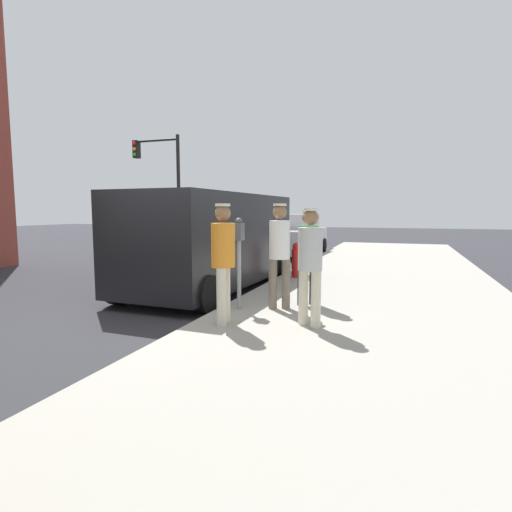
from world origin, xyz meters
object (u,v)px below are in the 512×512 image
at_px(fire_hydrant, 297,260).
at_px(pedestrian_in_green, 308,251).
at_px(parked_van, 212,239).
at_px(traffic_light_corner, 162,173).
at_px(pedestrian_in_orange, 223,256).
at_px(pedestrian_in_gray, 310,260).
at_px(parking_meter_near, 239,247).
at_px(parked_sedan_ahead, 294,237).
at_px(pedestrian_in_white, 280,249).

bearing_deg(fire_hydrant, pedestrian_in_green, -72.44).
relative_size(parked_van, traffic_light_corner, 1.01).
distance_m(pedestrian_in_green, parked_van, 2.89).
height_order(pedestrian_in_orange, pedestrian_in_gray, pedestrian_in_orange).
relative_size(parking_meter_near, pedestrian_in_orange, 0.88).
distance_m(pedestrian_in_gray, pedestrian_in_green, 1.35).
bearing_deg(parked_sedan_ahead, pedestrian_in_white, -76.96).
bearing_deg(pedestrian_in_orange, traffic_light_corner, 125.73).
bearing_deg(fire_hydrant, parked_van, -138.18).
xyz_separation_m(pedestrian_in_white, traffic_light_corner, (-8.59, 10.09, 2.36)).
height_order(pedestrian_in_white, fire_hydrant, pedestrian_in_white).
xyz_separation_m(pedestrian_in_green, parked_sedan_ahead, (-2.64, 9.32, -0.34)).
relative_size(pedestrian_in_orange, parked_sedan_ahead, 0.39).
relative_size(parked_sedan_ahead, fire_hydrant, 5.18).
height_order(pedestrian_in_green, fire_hydrant, pedestrian_in_green).
xyz_separation_m(pedestrian_in_gray, traffic_light_corner, (-9.29, 10.96, 2.41)).
xyz_separation_m(parking_meter_near, parked_van, (-1.50, 2.12, -0.03)).
height_order(pedestrian_in_gray, pedestrian_in_green, pedestrian_in_gray).
distance_m(pedestrian_in_white, parked_van, 2.84).
height_order(pedestrian_in_orange, parked_van, parked_van).
height_order(parking_meter_near, pedestrian_in_gray, pedestrian_in_gray).
height_order(parked_van, traffic_light_corner, traffic_light_corner).
bearing_deg(parked_van, parking_meter_near, -54.68).
bearing_deg(parking_meter_near, fire_hydrant, 88.39).
height_order(pedestrian_in_green, traffic_light_corner, traffic_light_corner).
relative_size(pedestrian_in_white, traffic_light_corner, 0.34).
bearing_deg(pedestrian_in_white, pedestrian_in_gray, -51.31).
distance_m(pedestrian_in_green, fire_hydrant, 3.06).
distance_m(parking_meter_near, pedestrian_in_white, 0.67).
bearing_deg(fire_hydrant, pedestrian_in_white, -80.90).
height_order(pedestrian_in_white, parked_van, parked_van).
bearing_deg(traffic_light_corner, pedestrian_in_white, -49.57).
height_order(parking_meter_near, pedestrian_in_white, pedestrian_in_white).
height_order(parked_sedan_ahead, fire_hydrant, parked_sedan_ahead).
relative_size(pedestrian_in_orange, pedestrian_in_green, 1.05).
bearing_deg(pedestrian_in_orange, parking_meter_near, 98.27).
xyz_separation_m(pedestrian_in_orange, traffic_light_corner, (-8.10, 11.26, 2.37)).
distance_m(parking_meter_near, parked_sedan_ahead, 10.14).
xyz_separation_m(pedestrian_in_gray, pedestrian_in_green, (-0.32, 1.32, -0.01)).
bearing_deg(pedestrian_in_white, pedestrian_in_orange, -112.90).
xyz_separation_m(pedestrian_in_white, parked_van, (-2.13, 1.88, -0.00)).
height_order(parking_meter_near, fire_hydrant, parking_meter_near).
bearing_deg(parked_sedan_ahead, fire_hydrant, -74.98).
xyz_separation_m(pedestrian_in_gray, fire_hydrant, (-1.23, 4.19, -0.54)).
xyz_separation_m(pedestrian_in_green, traffic_light_corner, (-8.97, 9.65, 2.43)).
distance_m(pedestrian_in_green, parked_sedan_ahead, 9.70).
bearing_deg(parking_meter_near, parked_sedan_ahead, 99.26).
height_order(parking_meter_near, pedestrian_in_orange, pedestrian_in_orange).
relative_size(pedestrian_in_gray, traffic_light_corner, 0.32).
xyz_separation_m(pedestrian_in_gray, parked_van, (-2.83, 2.76, 0.05)).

